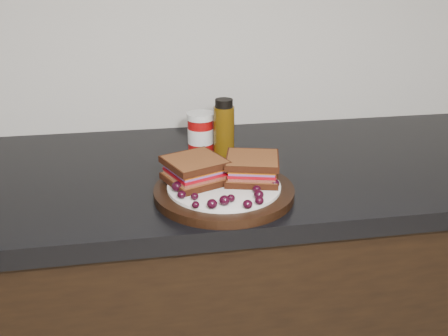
{
  "coord_description": "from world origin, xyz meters",
  "views": [
    {
      "loc": [
        -0.21,
        0.65,
        1.33
      ],
      "look_at": [
        -0.06,
        1.54,
        0.96
      ],
      "focal_mm": 40.0,
      "sensor_mm": 36.0,
      "label": 1
    }
  ],
  "objects_px": {
    "plate": "(224,192)",
    "sandwich_left": "(195,170)",
    "oil_bottle": "(224,128)",
    "condiment_jar": "(201,132)"
  },
  "relations": [
    {
      "from": "plate",
      "to": "sandwich_left",
      "type": "height_order",
      "value": "sandwich_left"
    },
    {
      "from": "plate",
      "to": "sandwich_left",
      "type": "xyz_separation_m",
      "value": [
        -0.05,
        0.03,
        0.04
      ]
    },
    {
      "from": "sandwich_left",
      "to": "plate",
      "type": "bearing_deg",
      "value": -47.22
    },
    {
      "from": "oil_bottle",
      "to": "sandwich_left",
      "type": "bearing_deg",
      "value": -115.15
    },
    {
      "from": "sandwich_left",
      "to": "condiment_jar",
      "type": "xyz_separation_m",
      "value": [
        0.04,
        0.23,
        0.0
      ]
    },
    {
      "from": "condiment_jar",
      "to": "oil_bottle",
      "type": "height_order",
      "value": "oil_bottle"
    },
    {
      "from": "condiment_jar",
      "to": "sandwich_left",
      "type": "bearing_deg",
      "value": -100.1
    },
    {
      "from": "condiment_jar",
      "to": "oil_bottle",
      "type": "distance_m",
      "value": 0.07
    },
    {
      "from": "plate",
      "to": "sandwich_left",
      "type": "bearing_deg",
      "value": 155.23
    },
    {
      "from": "oil_bottle",
      "to": "condiment_jar",
      "type": "bearing_deg",
      "value": 145.96
    }
  ]
}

